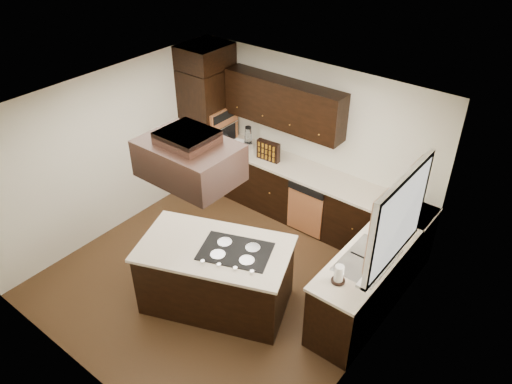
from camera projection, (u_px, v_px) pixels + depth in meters
floor at (224, 278)px, 6.92m from camera, size 4.20×4.20×0.02m
ceiling at (215, 111)px, 5.52m from camera, size 4.20×4.20×0.02m
wall_back at (312, 141)px, 7.60m from camera, size 4.20×0.02×2.50m
wall_front at (76, 301)px, 4.85m from camera, size 4.20×0.02×2.50m
wall_left at (113, 152)px, 7.31m from camera, size 0.02×4.20×2.50m
wall_right at (373, 276)px, 5.14m from camera, size 0.02×4.20×2.50m
oven_column at (209, 129)px, 8.36m from camera, size 0.65×0.75×2.12m
wall_oven_face at (225, 132)px, 8.14m from camera, size 0.05×0.62×0.78m
base_cabinets_back at (300, 195)px, 7.83m from camera, size 2.93×0.60×0.88m
base_cabinets_right at (375, 274)px, 6.34m from camera, size 0.60×2.40×0.88m
countertop_back at (301, 170)px, 7.57m from camera, size 2.93×0.63×0.04m
countertop_right at (379, 246)px, 6.09m from camera, size 0.63×2.40×0.04m
upper_cabinets at (283, 104)px, 7.39m from camera, size 2.00×0.34×0.72m
dishwasher_front at (305, 213)px, 7.51m from camera, size 0.60×0.05×0.72m
window_frame at (399, 219)px, 5.30m from camera, size 0.06×1.32×1.12m
window_pane at (401, 220)px, 5.28m from camera, size 0.00×1.20×1.00m
curtain_left at (376, 232)px, 5.02m from camera, size 0.02×0.34×0.90m
curtain_right at (410, 195)px, 5.57m from camera, size 0.02×0.34×0.90m
sink_rim at (367, 260)px, 5.84m from camera, size 0.52×0.84×0.01m
island at (216, 277)px, 6.30m from camera, size 2.01×1.56×0.88m
island_top at (214, 249)px, 6.04m from camera, size 2.10×1.64×0.04m
cooktop at (235, 251)px, 5.96m from camera, size 0.99×0.83×0.01m
range_hood at (189, 160)px, 5.31m from camera, size 1.05×0.72×0.42m
hood_duct at (187, 137)px, 5.15m from camera, size 0.55×0.50×0.13m
blender_base at (248, 145)px, 8.08m from camera, size 0.15×0.15×0.10m
blender_pitcher at (248, 135)px, 7.98m from camera, size 0.13×0.13×0.26m
spice_rack at (268, 151)px, 7.70m from camera, size 0.38×0.12×0.32m
mixing_bowl at (239, 144)px, 8.15m from camera, size 0.29×0.29×0.06m
soap_bottle at (388, 225)px, 6.24m from camera, size 0.11×0.11×0.20m
paper_towel at (339, 274)px, 5.48m from camera, size 0.12×0.12×0.23m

